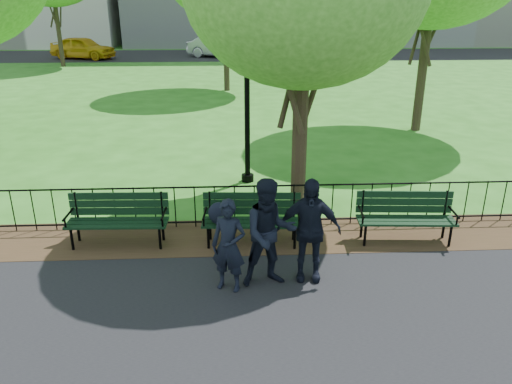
{
  "coord_description": "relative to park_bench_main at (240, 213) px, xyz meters",
  "views": [
    {
      "loc": [
        -0.25,
        -7.32,
        4.39
      ],
      "look_at": [
        0.21,
        1.5,
        0.95
      ],
      "focal_mm": 35.0,
      "sensor_mm": 36.0,
      "label": 1
    }
  ],
  "objects": [
    {
      "name": "sedan_silver",
      "position": [
        -0.88,
        32.13,
        0.2
      ],
      "size": [
        5.33,
        3.65,
        1.66
      ],
      "primitive_type": "imported",
      "rotation": [
        0.0,
        0.0,
        1.16
      ],
      "color": "#A1A4A8",
      "rests_on": "far_street"
    },
    {
      "name": "dirt_strip",
      "position": [
        0.11,
        0.29,
        -0.62
      ],
      "size": [
        60.0,
        1.6,
        0.01
      ],
      "primitive_type": "cube",
      "color": "#322514",
      "rests_on": "ground"
    },
    {
      "name": "park_bench_right_a",
      "position": [
        3.16,
        0.01,
        -0.04
      ],
      "size": [
        1.87,
        0.69,
        1.04
      ],
      "rotation": [
        0.0,
        0.0,
        -0.07
      ],
      "color": "black",
      "rests_on": "ground"
    },
    {
      "name": "far_street",
      "position": [
        0.11,
        33.79,
        -0.63
      ],
      "size": [
        70.0,
        9.0,
        0.01
      ],
      "primitive_type": "cube",
      "color": "black",
      "rests_on": "ground"
    },
    {
      "name": "lamppost",
      "position": [
        0.27,
        3.51,
        1.52
      ],
      "size": [
        0.36,
        0.36,
        3.96
      ],
      "color": "black",
      "rests_on": "ground"
    },
    {
      "name": "sedan_dark",
      "position": [
        5.61,
        33.21,
        0.09
      ],
      "size": [
        5.33,
        3.7,
        1.43
      ],
      "primitive_type": "imported",
      "rotation": [
        0.0,
        0.0,
        1.19
      ],
      "color": "black",
      "rests_on": "far_street"
    },
    {
      "name": "park_bench_main",
      "position": [
        0.0,
        0.0,
        0.0
      ],
      "size": [
        1.88,
        0.69,
        1.05
      ],
      "rotation": [
        0.0,
        0.0,
        -0.06
      ],
      "color": "black",
      "rests_on": "ground"
    },
    {
      "name": "person_mid",
      "position": [
        0.45,
        -1.44,
        0.28
      ],
      "size": [
        0.94,
        0.6,
        1.81
      ],
      "primitive_type": "imported",
      "rotation": [
        0.0,
        0.0,
        0.17
      ],
      "color": "black",
      "rests_on": "asphalt_path"
    },
    {
      "name": "ground",
      "position": [
        0.11,
        -1.21,
        -0.64
      ],
      "size": [
        120.0,
        120.0,
        0.0
      ],
      "primitive_type": "plane",
      "color": "#2A671B"
    },
    {
      "name": "person_left",
      "position": [
        -0.2,
        -1.56,
        0.14
      ],
      "size": [
        0.65,
        0.54,
        1.53
      ],
      "primitive_type": "imported",
      "rotation": [
        0.0,
        0.0,
        -0.35
      ],
      "color": "black",
      "rests_on": "asphalt_path"
    },
    {
      "name": "taxi",
      "position": [
        -11.31,
        31.57,
        0.21
      ],
      "size": [
        5.3,
        3.5,
        1.68
      ],
      "primitive_type": "imported",
      "rotation": [
        0.0,
        0.0,
        1.23
      ],
      "color": "gold",
      "rests_on": "far_street"
    },
    {
      "name": "park_bench_left_a",
      "position": [
        -2.29,
        0.17,
        -0.03
      ],
      "size": [
        1.89,
        0.64,
        1.06
      ],
      "rotation": [
        0.0,
        0.0,
        -0.03
      ],
      "color": "black",
      "rests_on": "ground"
    },
    {
      "name": "iron_fence",
      "position": [
        0.11,
        0.79,
        -0.14
      ],
      "size": [
        24.06,
        0.06,
        1.0
      ],
      "color": "black",
      "rests_on": "ground"
    },
    {
      "name": "person_right",
      "position": [
        1.1,
        -1.29,
        0.25
      ],
      "size": [
        1.08,
        0.55,
        1.76
      ],
      "primitive_type": "imported",
      "rotation": [
        0.0,
        0.0,
        -0.13
      ],
      "color": "black",
      "rests_on": "asphalt_path"
    }
  ]
}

